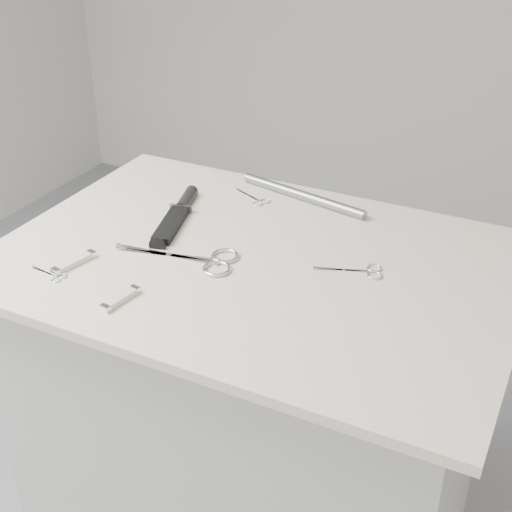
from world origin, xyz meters
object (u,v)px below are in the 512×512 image
at_px(tiny_scissors, 52,275).
at_px(metal_rail, 303,195).
at_px(pocket_knife_a, 74,262).
at_px(pocket_knife_b, 121,299).
at_px(plinth, 256,437).
at_px(sheathed_knife, 178,212).
at_px(embroidery_scissors_a, 361,271).
at_px(large_shears, 202,260).
at_px(embroidery_scissors_b, 255,199).

distance_m(tiny_scissors, metal_rail, 0.58).
bearing_deg(pocket_knife_a, metal_rail, -18.70).
bearing_deg(pocket_knife_b, plinth, -22.27).
height_order(plinth, sheathed_knife, sheathed_knife).
relative_size(embroidery_scissors_a, pocket_knife_b, 1.50).
bearing_deg(embroidery_scissors_a, metal_rail, 113.09).
bearing_deg(large_shears, metal_rail, 68.86).
bearing_deg(metal_rail, large_shears, -100.93).
bearing_deg(pocket_knife_b, embroidery_scissors_b, 5.48).
xyz_separation_m(embroidery_scissors_a, tiny_scissors, (-0.51, -0.27, -0.00)).
xyz_separation_m(large_shears, embroidery_scissors_b, (-0.03, 0.29, -0.00)).
relative_size(plinth, sheathed_knife, 3.62).
bearing_deg(embroidery_scissors_b, large_shears, -60.26).
relative_size(large_shears, embroidery_scissors_b, 2.35).
height_order(large_shears, pocket_knife_b, pocket_knife_b).
distance_m(large_shears, pocket_knife_b, 0.19).
relative_size(large_shears, embroidery_scissors_a, 1.90).
xyz_separation_m(large_shears, embroidery_scissors_a, (0.29, 0.10, -0.00)).
distance_m(sheathed_knife, pocket_knife_a, 0.27).
relative_size(tiny_scissors, sheathed_knife, 0.33).
distance_m(embroidery_scissors_b, tiny_scissors, 0.50).
xyz_separation_m(embroidery_scissors_a, embroidery_scissors_b, (-0.32, 0.19, -0.00)).
bearing_deg(metal_rail, embroidery_scissors_b, -153.27).
bearing_deg(large_shears, sheathed_knife, 124.73).
height_order(embroidery_scissors_b, pocket_knife_b, pocket_knife_b).
relative_size(embroidery_scissors_b, metal_rail, 0.32).
distance_m(large_shears, embroidery_scissors_a, 0.30).
height_order(plinth, metal_rail, metal_rail).
xyz_separation_m(sheathed_knife, metal_rail, (0.21, 0.19, 0.00)).
relative_size(plinth, embroidery_scissors_a, 7.03).
relative_size(pocket_knife_a, metal_rail, 0.31).
distance_m(embroidery_scissors_a, tiny_scissors, 0.58).
height_order(embroidery_scissors_a, tiny_scissors, same).
relative_size(pocket_knife_b, metal_rail, 0.26).
bearing_deg(tiny_scissors, pocket_knife_a, 82.67).
xyz_separation_m(large_shears, tiny_scissors, (-0.22, -0.17, -0.00)).
distance_m(embroidery_scissors_b, pocket_knife_a, 0.45).
xyz_separation_m(tiny_scissors, metal_rail, (0.29, 0.51, 0.01)).
height_order(large_shears, pocket_knife_a, pocket_knife_a).
bearing_deg(embroidery_scissors_a, sheathed_knife, 154.33).
bearing_deg(sheathed_knife, embroidery_scissors_a, -111.51).
xyz_separation_m(pocket_knife_a, pocket_knife_b, (0.15, -0.06, -0.00)).
relative_size(plinth, embroidery_scissors_b, 8.72).
distance_m(large_shears, pocket_knife_a, 0.24).
distance_m(embroidery_scissors_a, metal_rail, 0.33).
bearing_deg(sheathed_knife, large_shears, -150.73).
bearing_deg(embroidery_scissors_b, pocket_knife_b, -69.53).
bearing_deg(large_shears, pocket_knife_b, -117.67).
relative_size(embroidery_scissors_a, metal_rail, 0.40).
bearing_deg(pocket_knife_b, large_shears, -8.61).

